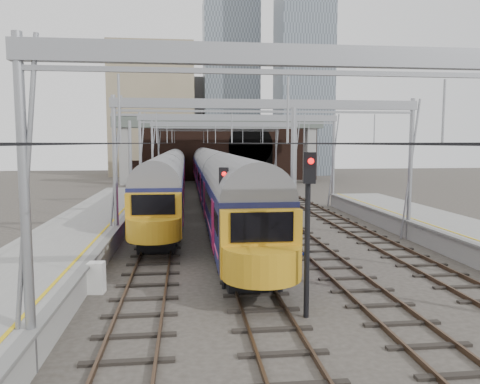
{
  "coord_description": "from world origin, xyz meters",
  "views": [
    {
      "loc": [
        -4.47,
        -17.25,
        5.51
      ],
      "look_at": [
        -1.07,
        12.15,
        2.4
      ],
      "focal_mm": 35.0,
      "sensor_mm": 36.0,
      "label": 1
    }
  ],
  "objects": [
    {
      "name": "signal_near_centre",
      "position": [
        -0.74,
        -3.31,
        3.27
      ],
      "size": [
        0.41,
        0.48,
        5.23
      ],
      "rotation": [
        0.0,
        0.0,
        -0.3
      ],
      "color": "black",
      "rests_on": "ground"
    },
    {
      "name": "overbridge",
      "position": [
        0.0,
        46.0,
        7.27
      ],
      "size": [
        28.0,
        3.0,
        9.25
      ],
      "color": "gray",
      "rests_on": "ground"
    },
    {
      "name": "train_main",
      "position": [
        -2.0,
        30.56,
        2.51
      ],
      "size": [
        2.84,
        65.57,
        4.87
      ],
      "color": "black",
      "rests_on": "ground"
    },
    {
      "name": "city_skyline",
      "position": [
        2.73,
        70.48,
        17.09
      ],
      "size": [
        37.5,
        27.5,
        60.0
      ],
      "color": "tan",
      "rests_on": "ground"
    },
    {
      "name": "train_second",
      "position": [
        -6.0,
        35.81,
        2.43
      ],
      "size": [
        2.7,
        62.52,
        4.68
      ],
      "color": "black",
      "rests_on": "ground"
    },
    {
      "name": "overhead_line",
      "position": [
        0.0,
        21.49,
        6.57
      ],
      "size": [
        16.8,
        80.0,
        8.0
      ],
      "color": "gray",
      "rests_on": "ground"
    },
    {
      "name": "signal_near_left",
      "position": [
        -3.1,
        -0.11,
        2.94
      ],
      "size": [
        0.37,
        0.46,
        4.62
      ],
      "rotation": [
        0.0,
        0.0,
        -0.31
      ],
      "color": "black",
      "rests_on": "ground"
    },
    {
      "name": "platform_left",
      "position": [
        -10.18,
        2.5,
        0.55
      ],
      "size": [
        4.32,
        55.0,
        1.12
      ],
      "color": "gray",
      "rests_on": "ground"
    },
    {
      "name": "ground",
      "position": [
        0.0,
        0.0,
        0.0
      ],
      "size": [
        160.0,
        160.0,
        0.0
      ],
      "primitive_type": "plane",
      "color": "#38332D",
      "rests_on": "ground"
    },
    {
      "name": "relay_cabinet",
      "position": [
        -7.8,
        -0.0,
        0.58
      ],
      "size": [
        0.63,
        0.55,
        1.16
      ],
      "primitive_type": "cube",
      "rotation": [
        0.0,
        0.0,
        -0.12
      ],
      "color": "silver",
      "rests_on": "ground"
    },
    {
      "name": "tracks",
      "position": [
        0.0,
        15.0,
        0.02
      ],
      "size": [
        14.4,
        80.0,
        0.22
      ],
      "color": "#4C3828",
      "rests_on": "ground"
    },
    {
      "name": "retaining_wall",
      "position": [
        1.4,
        51.93,
        4.33
      ],
      "size": [
        28.0,
        2.75,
        9.0
      ],
      "color": "#321D16",
      "rests_on": "ground"
    },
    {
      "name": "equip_cover_a",
      "position": [
        -1.66,
        4.13,
        0.04
      ],
      "size": [
        0.87,
        0.74,
        0.09
      ],
      "primitive_type": "cube",
      "rotation": [
        0.0,
        0.0,
        0.34
      ],
      "color": "blue",
      "rests_on": "ground"
    },
    {
      "name": "equip_cover_b",
      "position": [
        0.97,
        5.21,
        0.05
      ],
      "size": [
        1.05,
        0.89,
        0.11
      ],
      "primitive_type": "cube",
      "rotation": [
        0.0,
        0.0,
        -0.33
      ],
      "color": "blue",
      "rests_on": "ground"
    },
    {
      "name": "equip_cover_c",
      "position": [
        0.98,
        9.96,
        0.05
      ],
      "size": [
        0.98,
        0.8,
        0.1
      ],
      "primitive_type": "cube",
      "rotation": [
        0.0,
        0.0,
        -0.25
      ],
      "color": "blue",
      "rests_on": "ground"
    }
  ]
}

